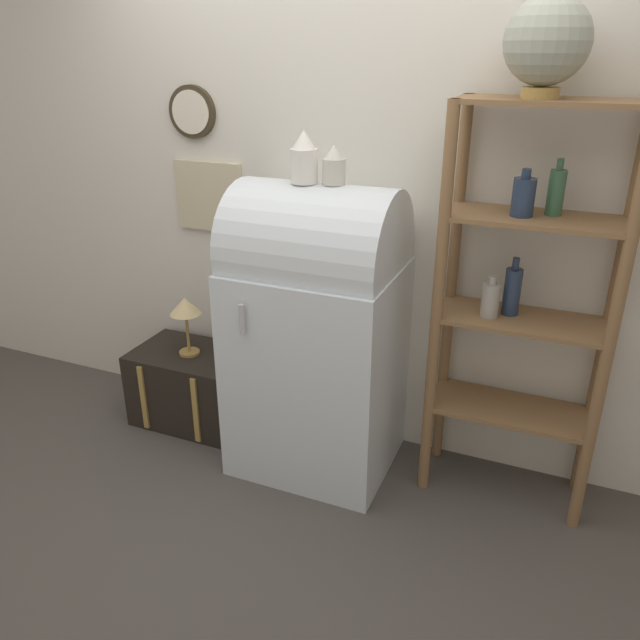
# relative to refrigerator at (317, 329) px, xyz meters

# --- Properties ---
(ground_plane) EXTENTS (12.00, 12.00, 0.00)m
(ground_plane) POSITION_rel_refrigerator_xyz_m (0.00, -0.24, -0.73)
(ground_plane) COLOR #4C4742
(wall_back) EXTENTS (7.00, 0.09, 2.70)m
(wall_back) POSITION_rel_refrigerator_xyz_m (-0.00, 0.34, 0.62)
(wall_back) COLOR silver
(wall_back) RESTS_ON ground_plane
(refrigerator) EXTENTS (0.75, 0.66, 1.42)m
(refrigerator) POSITION_rel_refrigerator_xyz_m (0.00, 0.00, 0.00)
(refrigerator) COLOR silver
(refrigerator) RESTS_ON ground_plane
(suitcase_trunk) EXTENTS (0.61, 0.43, 0.42)m
(suitcase_trunk) POSITION_rel_refrigerator_xyz_m (-0.79, 0.07, -0.52)
(suitcase_trunk) COLOR black
(suitcase_trunk) RESTS_ON ground_plane
(shelf_unit) EXTENTS (0.73, 0.34, 1.78)m
(shelf_unit) POSITION_rel_refrigerator_xyz_m (0.90, 0.13, 0.29)
(shelf_unit) COLOR olive
(shelf_unit) RESTS_ON ground_plane
(globe) EXTENTS (0.31, 0.31, 0.35)m
(globe) POSITION_rel_refrigerator_xyz_m (0.85, 0.11, 1.24)
(globe) COLOR #AD8942
(globe) RESTS_ON shelf_unit
(vase_left) EXTENTS (0.12, 0.12, 0.22)m
(vase_left) POSITION_rel_refrigerator_xyz_m (-0.05, -0.01, 0.79)
(vase_left) COLOR white
(vase_left) RESTS_ON refrigerator
(vase_center) EXTENTS (0.10, 0.10, 0.16)m
(vase_center) POSITION_rel_refrigerator_xyz_m (0.08, 0.01, 0.76)
(vase_center) COLOR beige
(vase_center) RESTS_ON refrigerator
(desk_lamp) EXTENTS (0.17, 0.17, 0.33)m
(desk_lamp) POSITION_rel_refrigerator_xyz_m (-0.78, 0.05, -0.05)
(desk_lamp) COLOR #AD8942
(desk_lamp) RESTS_ON suitcase_trunk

